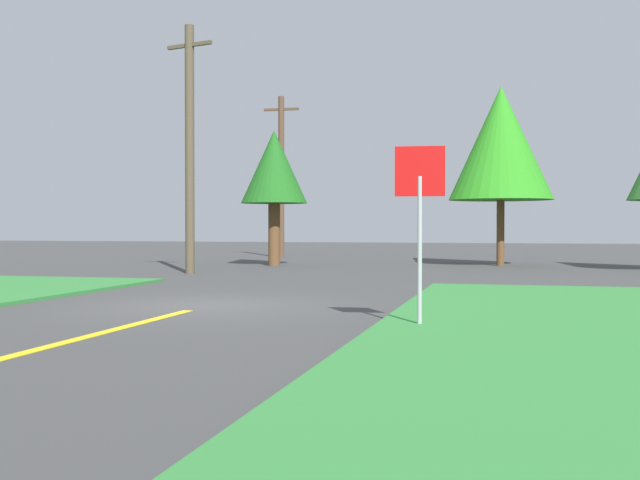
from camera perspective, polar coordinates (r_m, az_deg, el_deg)
name	(u,v)px	position (r m, az deg, el deg)	size (l,w,h in m)	color
ground_plane	(209,306)	(15.58, -8.24, -4.83)	(120.00, 120.00, 0.00)	#3E3E3E
stop_sign	(420,200)	(11.96, 7.40, 2.96)	(0.77, 0.10, 2.82)	#9EA0A8
utility_pole_mid	(190,146)	(26.32, -9.62, 6.84)	(1.77, 0.56, 8.30)	brown
utility_pole_far	(281,175)	(39.04, -2.88, 4.84)	(1.80, 0.30, 8.13)	brown
pine_tree_center	(501,143)	(31.86, 13.23, 6.99)	(4.14, 4.14, 7.20)	brown
oak_tree_right	(274,169)	(31.04, -3.42, 5.30)	(2.66, 2.66, 5.44)	brown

